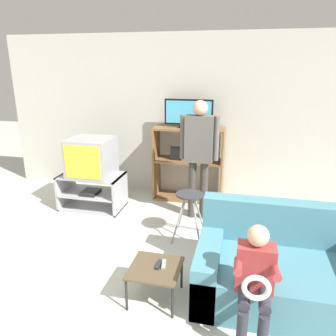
{
  "coord_description": "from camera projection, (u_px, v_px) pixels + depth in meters",
  "views": [
    {
      "loc": [
        0.86,
        -1.96,
        2.12
      ],
      "look_at": [
        -0.02,
        1.79,
        0.9
      ],
      "focal_mm": 35.0,
      "sensor_mm": 36.0,
      "label": 1
    }
  ],
  "objects": [
    {
      "name": "wall_back",
      "position": [
        190.0,
        117.0,
        5.3
      ],
      "size": [
        6.4,
        0.06,
        2.6
      ],
      "color": "beige",
      "rests_on": "ground_plane"
    },
    {
      "name": "tv_stand",
      "position": [
        93.0,
        191.0,
        5.03
      ],
      "size": [
        0.94,
        0.57,
        0.53
      ],
      "color": "#A8A8AD",
      "rests_on": "ground_plane"
    },
    {
      "name": "television_main",
      "position": [
        91.0,
        157.0,
        4.86
      ],
      "size": [
        0.62,
        0.59,
        0.56
      ],
      "color": "#9E9EA3",
      "rests_on": "tv_stand"
    },
    {
      "name": "media_shelf",
      "position": [
        188.0,
        163.0,
        5.25
      ],
      "size": [
        1.1,
        0.42,
        1.18
      ],
      "color": "brown",
      "rests_on": "ground_plane"
    },
    {
      "name": "television_flat",
      "position": [
        189.0,
        114.0,
        5.04
      ],
      "size": [
        0.75,
        0.2,
        0.43
      ],
      "color": "black",
      "rests_on": "media_shelf"
    },
    {
      "name": "folding_stool",
      "position": [
        189.0,
        202.0,
        4.06
      ],
      "size": [
        0.38,
        0.44,
        0.61
      ],
      "color": "#99999E",
      "rests_on": "ground_plane"
    },
    {
      "name": "snack_table",
      "position": [
        155.0,
        271.0,
        3.02
      ],
      "size": [
        0.47,
        0.47,
        0.34
      ],
      "color": "brown",
      "rests_on": "ground_plane"
    },
    {
      "name": "remote_control_black",
      "position": [
        159.0,
        265.0,
        3.03
      ],
      "size": [
        0.04,
        0.14,
        0.02
      ],
      "primitive_type": "cube",
      "rotation": [
        0.0,
        0.0,
        -0.01
      ],
      "color": "#232328",
      "rests_on": "snack_table"
    },
    {
      "name": "remote_control_white",
      "position": [
        164.0,
        264.0,
        3.04
      ],
      "size": [
        0.06,
        0.15,
        0.02
      ],
      "primitive_type": "cube",
      "rotation": [
        0.0,
        0.0,
        0.17
      ],
      "color": "gray",
      "rests_on": "snack_table"
    },
    {
      "name": "couch",
      "position": [
        279.0,
        270.0,
        3.09
      ],
      "size": [
        1.53,
        0.99,
        0.83
      ],
      "color": "teal",
      "rests_on": "ground_plane"
    },
    {
      "name": "person_standing_adult",
      "position": [
        199.0,
        149.0,
        4.47
      ],
      "size": [
        0.53,
        0.2,
        1.68
      ],
      "color": "#3D3833",
      "rests_on": "ground_plane"
    },
    {
      "name": "person_seated_child",
      "position": [
        255.0,
        276.0,
        2.53
      ],
      "size": [
        0.33,
        0.43,
        0.95
      ],
      "color": "#2D2D38",
      "rests_on": "ground_plane"
    }
  ]
}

